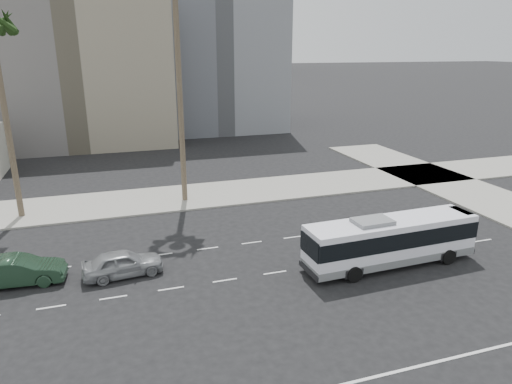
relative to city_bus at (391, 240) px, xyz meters
name	(u,v)px	position (x,y,z in m)	size (l,w,h in m)	color
ground	(275,273)	(-6.90, 1.08, -1.61)	(700.00, 700.00, 0.00)	black
sidewalk_north	(215,194)	(-6.90, 16.58, -1.54)	(120.00, 7.00, 0.15)	gray
midrise_beige_west	(75,75)	(-18.90, 46.08, 7.39)	(24.00, 18.00, 18.00)	slate
midrise_gray_center	(209,44)	(1.10, 53.08, 11.39)	(20.00, 20.00, 26.00)	slate
highrise_right	(204,2)	(38.10, 231.08, 33.39)	(26.00, 26.00, 70.00)	slate
highrise_far	(235,17)	(63.10, 261.08, 28.39)	(22.00, 22.00, 60.00)	slate
city_bus	(391,240)	(0.00, 0.00, 0.00)	(10.77, 2.76, 3.07)	white
car_a	(123,263)	(-15.24, 3.48, -0.85)	(4.48, 1.80, 1.53)	gray
car_b	(18,271)	(-20.74, 4.22, -0.81)	(4.85, 1.69, 1.60)	#1D3725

